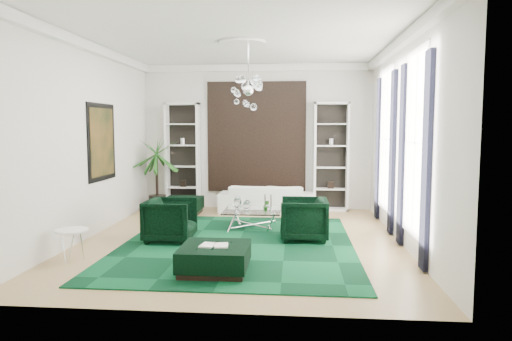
# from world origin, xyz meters

# --- Properties ---
(floor) EXTENTS (6.00, 7.00, 0.02)m
(floor) POSITION_xyz_m (0.00, 0.00, -0.01)
(floor) COLOR tan
(floor) RESTS_ON ground
(ceiling) EXTENTS (6.00, 7.00, 0.02)m
(ceiling) POSITION_xyz_m (0.00, 0.00, 3.81)
(ceiling) COLOR white
(ceiling) RESTS_ON ground
(wall_back) EXTENTS (6.00, 0.02, 3.80)m
(wall_back) POSITION_xyz_m (0.00, 3.51, 1.90)
(wall_back) COLOR silver
(wall_back) RESTS_ON ground
(wall_front) EXTENTS (6.00, 0.02, 3.80)m
(wall_front) POSITION_xyz_m (0.00, -3.51, 1.90)
(wall_front) COLOR silver
(wall_front) RESTS_ON ground
(wall_left) EXTENTS (0.02, 7.00, 3.80)m
(wall_left) POSITION_xyz_m (-3.01, 0.00, 1.90)
(wall_left) COLOR silver
(wall_left) RESTS_ON ground
(wall_right) EXTENTS (0.02, 7.00, 3.80)m
(wall_right) POSITION_xyz_m (3.01, 0.00, 1.90)
(wall_right) COLOR silver
(wall_right) RESTS_ON ground
(crown_molding) EXTENTS (6.00, 7.00, 0.18)m
(crown_molding) POSITION_xyz_m (0.00, 0.00, 3.70)
(crown_molding) COLOR white
(crown_molding) RESTS_ON ceiling
(ceiling_medallion) EXTENTS (0.90, 0.90, 0.05)m
(ceiling_medallion) POSITION_xyz_m (0.00, 0.30, 3.77)
(ceiling_medallion) COLOR white
(ceiling_medallion) RESTS_ON ceiling
(tapestry) EXTENTS (2.50, 0.06, 2.80)m
(tapestry) POSITION_xyz_m (0.00, 3.46, 1.90)
(tapestry) COLOR black
(tapestry) RESTS_ON wall_back
(shelving_left) EXTENTS (0.90, 0.38, 2.80)m
(shelving_left) POSITION_xyz_m (-1.95, 3.31, 1.40)
(shelving_left) COLOR white
(shelving_left) RESTS_ON floor
(shelving_right) EXTENTS (0.90, 0.38, 2.80)m
(shelving_right) POSITION_xyz_m (1.95, 3.31, 1.40)
(shelving_right) COLOR white
(shelving_right) RESTS_ON floor
(painting) EXTENTS (0.04, 1.30, 1.60)m
(painting) POSITION_xyz_m (-2.97, 0.60, 1.85)
(painting) COLOR black
(painting) RESTS_ON wall_left
(window_near) EXTENTS (0.03, 1.10, 2.90)m
(window_near) POSITION_xyz_m (2.99, -0.90, 1.90)
(window_near) COLOR white
(window_near) RESTS_ON wall_right
(curtain_near_a) EXTENTS (0.07, 0.30, 3.25)m
(curtain_near_a) POSITION_xyz_m (2.96, -1.68, 1.65)
(curtain_near_a) COLOR black
(curtain_near_a) RESTS_ON floor
(curtain_near_b) EXTENTS (0.07, 0.30, 3.25)m
(curtain_near_b) POSITION_xyz_m (2.96, -0.12, 1.65)
(curtain_near_b) COLOR black
(curtain_near_b) RESTS_ON floor
(window_far) EXTENTS (0.03, 1.10, 2.90)m
(window_far) POSITION_xyz_m (2.99, 1.50, 1.90)
(window_far) COLOR white
(window_far) RESTS_ON wall_right
(curtain_far_a) EXTENTS (0.07, 0.30, 3.25)m
(curtain_far_a) POSITION_xyz_m (2.96, 0.72, 1.65)
(curtain_far_a) COLOR black
(curtain_far_a) RESTS_ON floor
(curtain_far_b) EXTENTS (0.07, 0.30, 3.25)m
(curtain_far_b) POSITION_xyz_m (2.96, 2.28, 1.65)
(curtain_far_b) COLOR black
(curtain_far_b) RESTS_ON floor
(rug) EXTENTS (4.20, 5.00, 0.02)m
(rug) POSITION_xyz_m (-0.02, -0.38, 0.01)
(rug) COLOR black
(rug) RESTS_ON floor
(sofa) EXTENTS (2.39, 0.94, 0.70)m
(sofa) POSITION_xyz_m (0.31, 2.91, 0.35)
(sofa) COLOR white
(sofa) RESTS_ON floor
(armchair_left) EXTENTS (0.89, 0.87, 0.81)m
(armchair_left) POSITION_xyz_m (-1.32, -0.24, 0.41)
(armchair_left) COLOR black
(armchair_left) RESTS_ON floor
(armchair_right) EXTENTS (0.89, 0.87, 0.81)m
(armchair_right) POSITION_xyz_m (1.20, 0.06, 0.41)
(armchair_right) COLOR black
(armchair_right) RESTS_ON floor
(coffee_table) EXTENTS (1.20, 1.20, 0.41)m
(coffee_table) POSITION_xyz_m (0.13, 1.00, 0.21)
(coffee_table) COLOR white
(coffee_table) RESTS_ON floor
(ottoman_side) EXTENTS (0.90, 0.90, 0.40)m
(ottoman_side) POSITION_xyz_m (-1.77, 2.51, 0.20)
(ottoman_side) COLOR black
(ottoman_side) RESTS_ON floor
(ottoman_front) EXTENTS (1.00, 1.00, 0.40)m
(ottoman_front) POSITION_xyz_m (-0.16, -2.00, 0.20)
(ottoman_front) COLOR black
(ottoman_front) RESTS_ON floor
(book) EXTENTS (0.42, 0.28, 0.03)m
(book) POSITION_xyz_m (-0.16, -2.00, 0.42)
(book) COLOR white
(book) RESTS_ON ottoman_front
(side_table) EXTENTS (0.52, 0.52, 0.50)m
(side_table) POSITION_xyz_m (-2.55, -1.63, 0.25)
(side_table) COLOR white
(side_table) RESTS_ON floor
(palm) EXTENTS (1.50, 1.50, 2.40)m
(palm) POSITION_xyz_m (-2.53, 2.87, 1.20)
(palm) COLOR #205A1A
(palm) RESTS_ON floor
(chandelier) EXTENTS (0.80, 0.80, 0.72)m
(chandelier) POSITION_xyz_m (0.13, 0.16, 2.85)
(chandelier) COLOR white
(chandelier) RESTS_ON ceiling
(table_plant) EXTENTS (0.13, 0.11, 0.24)m
(table_plant) POSITION_xyz_m (0.43, 0.75, 0.53)
(table_plant) COLOR #205A1A
(table_plant) RESTS_ON coffee_table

